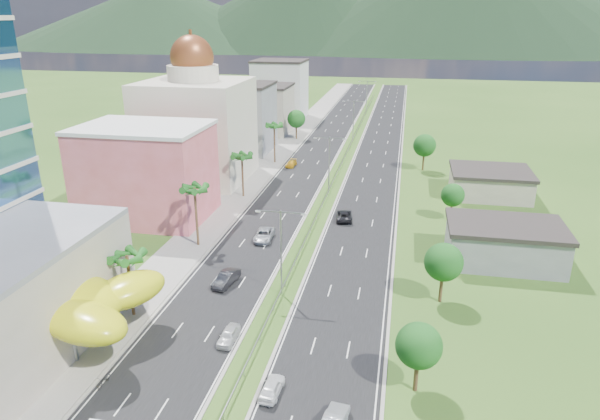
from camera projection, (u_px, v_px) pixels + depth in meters
The scene contains 34 objects.
ground at pixel (260, 340), 56.46m from camera, with size 500.00×500.00×0.00m, color #2D5119.
road_left at pixel (322, 144), 140.67m from camera, with size 11.00×260.00×0.04m, color black.
road_right at pixel (380, 147), 137.94m from camera, with size 11.00×260.00×0.04m, color black.
sidewalk_left at pixel (287, 143), 142.38m from camera, with size 7.00×260.00×0.12m, color gray.
median_guardrail at pixel (342, 161), 122.52m from camera, with size 0.10×216.06×0.76m.
streetlight_median_b at pixel (281, 244), 63.33m from camera, with size 6.04×0.25×11.00m.
streetlight_median_c at pixel (329, 159), 100.16m from camera, with size 6.04×0.25×11.00m.
streetlight_median_d at pixel (354, 117), 141.58m from camera, with size 6.04×0.25×11.00m.
streetlight_median_e at pixel (367, 93), 183.01m from camera, with size 6.04×0.25×11.00m.
lime_canopy at pixel (60, 299), 54.68m from camera, with size 18.00×15.00×7.40m.
pink_shophouse at pixel (146, 174), 88.42m from camera, with size 20.00×15.00×15.00m, color #CE5457.
domed_building at pixel (196, 124), 108.26m from camera, with size 20.00×20.00×28.70m.
midrise_grey at pixel (239, 119), 132.25m from camera, with size 16.00×15.00×16.00m, color gray.
midrise_beige at pixel (262, 110), 153.02m from camera, with size 16.00×15.00×13.00m, color #A19784.
midrise_white at pixel (280, 90), 173.33m from camera, with size 16.00×15.00×18.00m, color silver.
shed_near at pixel (504, 245), 73.52m from camera, with size 15.00×10.00×5.00m, color gray.
shed_far at pixel (490, 184), 100.88m from camera, with size 14.00×12.00×4.40m, color #A19784.
palm_tree_b at pixel (127, 259), 58.68m from camera, with size 3.60×3.60×8.10m.
palm_tree_c at pixel (195, 191), 76.59m from camera, with size 3.60×3.60×9.60m.
palm_tree_d at pixel (242, 158), 98.10m from camera, with size 3.60×3.60×8.60m.
palm_tree_e at pixel (274, 127), 120.85m from camera, with size 3.60×3.60×9.40m.
leafy_tree_lfar at pixel (296, 119), 144.81m from camera, with size 4.90×4.90×8.05m.
leafy_tree_ra at pixel (419, 346), 47.30m from camera, with size 4.20×4.20×6.90m.
leafy_tree_rb at pixel (444, 262), 62.26m from camera, with size 4.55×4.55×7.47m.
leafy_tree_rc at pixel (453, 195), 87.77m from camera, with size 3.85×3.85×6.33m.
leafy_tree_rd at pixel (425, 145), 115.70m from camera, with size 4.90×4.90×8.05m.
mountain_ridge at pixel (465, 54), 459.83m from camera, with size 860.00×140.00×90.00m, color black, non-canonical shape.
car_white_near_left at pixel (229, 335), 55.98m from camera, with size 1.64×4.07×1.39m, color silver.
car_dark_left at pixel (226, 279), 67.70m from camera, with size 1.73×4.97×1.64m, color black.
car_silver_mid_left at pixel (264, 235), 81.14m from camera, with size 2.57×5.57×1.55m, color #A8AAAF.
car_yellow_far_left at pixel (291, 164), 120.29m from camera, with size 1.82×4.49×1.30m, color gold.
car_white_near_right at pixel (272, 387), 48.18m from camera, with size 1.64×4.07×1.39m, color white.
car_dark_far_right at pixel (344, 215), 89.06m from camera, with size 2.51×5.44×1.51m, color black.
motorcycle at pixel (104, 379), 49.43m from camera, with size 0.59×1.95×1.25m, color black.
Camera 1 is at (13.46, -46.50, 32.42)m, focal length 32.00 mm.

